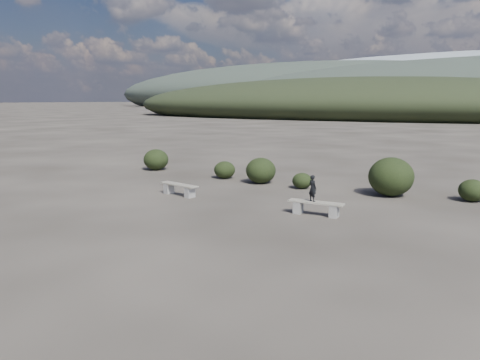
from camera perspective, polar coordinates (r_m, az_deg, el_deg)
The scene contains 10 objects.
ground at distance 13.63m, azimuth -6.04°, elevation -6.87°, with size 1200.00×1200.00×0.00m, color #292420.
bench_left at distance 19.35m, azimuth -7.44°, elevation -1.03°, with size 1.96×0.75×0.48m.
bench_right at distance 16.12m, azimuth 9.23°, elevation -3.27°, with size 1.93×0.51×0.48m.
seated_person at distance 16.03m, azimuth 8.84°, elevation -0.99°, with size 0.33×0.22×0.91m, color black.
shrub_a at distance 23.35m, azimuth -1.89°, elevation 1.24°, with size 1.06×1.06×0.86m, color black.
shrub_b at distance 21.98m, azimuth 2.55°, elevation 1.16°, with size 1.41×1.41×1.21m, color black.
shrub_c at distance 20.87m, azimuth 7.58°, elevation -0.09°, with size 0.87×0.87×0.70m, color black.
shrub_d at distance 20.01m, azimuth 17.93°, elevation 0.39°, with size 1.81×1.81×1.59m, color black.
shrub_e at distance 20.17m, azimuth 26.47°, elevation -1.14°, with size 1.03×1.03×0.86m, color black.
shrub_f at distance 26.58m, azimuth -10.20°, elevation 2.46°, with size 1.38×1.38×1.17m, color black.
Camera 1 is at (7.80, -10.48, 3.89)m, focal length 35.00 mm.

